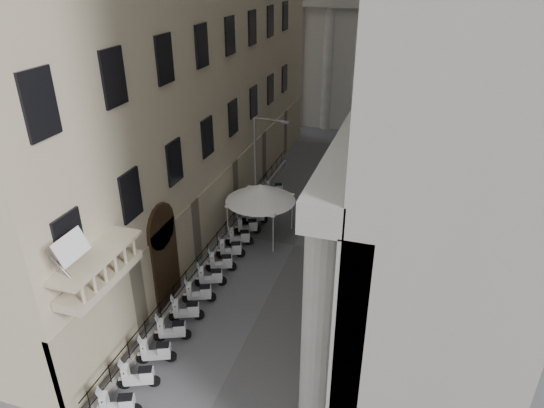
{
  "coord_description": "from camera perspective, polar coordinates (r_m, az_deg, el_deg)",
  "views": [
    {
      "loc": [
        6.36,
        -6.04,
        16.01
      ],
      "look_at": [
        -0.4,
        15.75,
        4.5
      ],
      "focal_mm": 32.0,
      "sensor_mm": 36.0,
      "label": 1
    }
  ],
  "objects": [
    {
      "name": "scooter_8",
      "position": [
        28.29,
        -5.92,
        -7.85
      ],
      "size": [
        1.51,
        1.06,
        1.5
      ],
      "primitive_type": null,
      "rotation": [
        0.0,
        0.0,
        1.97
      ],
      "color": "silver",
      "rests_on": "ground"
    },
    {
      "name": "pedestrian_b",
      "position": [
        40.18,
        11.15,
        4.12
      ],
      "size": [
        1.05,
        0.97,
        1.75
      ],
      "primitive_type": "imported",
      "rotation": [
        0.0,
        0.0,
        2.68
      ],
      "color": "black",
      "rests_on": "ground"
    },
    {
      "name": "barrier_2",
      "position": [
        23.33,
        5.71,
        -16.72
      ],
      "size": [
        0.6,
        2.4,
        1.1
      ],
      "primitive_type": null,
      "color": "#AAADB2",
      "rests_on": "ground"
    },
    {
      "name": "barrier_1",
      "position": [
        21.61,
        4.22,
        -21.13
      ],
      "size": [
        0.6,
        2.4,
        1.1
      ],
      "primitive_type": null,
      "color": "#AAADB2",
      "rests_on": "ground"
    },
    {
      "name": "scooter_12",
      "position": [
        32.97,
        -1.98,
        -2.29
      ],
      "size": [
        1.51,
        1.06,
        1.5
      ],
      "primitive_type": null,
      "rotation": [
        0.0,
        0.0,
        1.97
      ],
      "color": "silver",
      "rests_on": "ground"
    },
    {
      "name": "scooter_2",
      "position": [
        22.4,
        -15.22,
        -20.07
      ],
      "size": [
        1.51,
        1.06,
        1.5
      ],
      "primitive_type": null,
      "rotation": [
        0.0,
        0.0,
        1.97
      ],
      "color": "silver",
      "rests_on": "ground"
    },
    {
      "name": "scooter_11",
      "position": [
        31.77,
        -2.85,
        -3.52
      ],
      "size": [
        1.51,
        1.06,
        1.5
      ],
      "primitive_type": null,
      "rotation": [
        0.0,
        0.0,
        1.97
      ],
      "color": "silver",
      "rests_on": "ground"
    },
    {
      "name": "barrier_3",
      "position": [
        25.18,
        6.94,
        -12.94
      ],
      "size": [
        0.6,
        2.4,
        1.1
      ],
      "primitive_type": null,
      "color": "#AAADB2",
      "rests_on": "ground"
    },
    {
      "name": "scooter_14",
      "position": [
        35.45,
        -0.42,
        -0.07
      ],
      "size": [
        1.51,
        1.06,
        1.5
      ],
      "primitive_type": null,
      "rotation": [
        0.0,
        0.0,
        1.97
      ],
      "color": "silver",
      "rests_on": "ground"
    },
    {
      "name": "scooter_3",
      "position": [
        23.25,
        -13.27,
        -17.65
      ],
      "size": [
        1.51,
        1.06,
        1.5
      ],
      "primitive_type": null,
      "rotation": [
        0.0,
        0.0,
        1.97
      ],
      "color": "silver",
      "rests_on": "ground"
    },
    {
      "name": "scooter_4",
      "position": [
        24.16,
        -11.51,
        -15.39
      ],
      "size": [
        1.51,
        1.06,
        1.5
      ],
      "primitive_type": null,
      "rotation": [
        0.0,
        0.0,
        1.97
      ],
      "color": "silver",
      "rests_on": "ground"
    },
    {
      "name": "iron_fence",
      "position": [
        30.78,
        -5.73,
        -4.71
      ],
      "size": [
        0.3,
        28.0,
        1.4
      ],
      "primitive_type": null,
      "color": "black",
      "rests_on": "ground"
    },
    {
      "name": "pedestrian_a",
      "position": [
        35.2,
        7.45,
        0.97
      ],
      "size": [
        0.62,
        0.43,
        1.64
      ],
      "primitive_type": "imported",
      "rotation": [
        0.0,
        0.0,
        3.2
      ],
      "color": "black",
      "rests_on": "ground"
    },
    {
      "name": "blue_awning",
      "position": [
        35.88,
        11.87,
        -0.34
      ],
      "size": [
        1.6,
        3.0,
        3.0
      ],
      "primitive_type": null,
      "color": "navy",
      "rests_on": "ground"
    },
    {
      "name": "flag",
      "position": [
        22.03,
        -18.89,
        -21.74
      ],
      "size": [
        1.0,
        1.4,
        8.2
      ],
      "primitive_type": null,
      "color": "#9E0C11",
      "rests_on": "ground"
    },
    {
      "name": "street_lamp",
      "position": [
        31.48,
        -1.57,
        4.93
      ],
      "size": [
        2.38,
        0.4,
        7.29
      ],
      "rotation": [
        0.0,
        0.0,
        -0.09
      ],
      "color": "gray",
      "rests_on": "ground"
    },
    {
      "name": "pedestrian_c",
      "position": [
        37.71,
        8.07,
        3.02
      ],
      "size": [
        1.14,
        0.98,
        1.97
      ],
      "primitive_type": "imported",
      "rotation": [
        0.0,
        0.0,
        3.6
      ],
      "color": "black",
      "rests_on": "ground"
    },
    {
      "name": "scooter_10",
      "position": [
        30.58,
        -3.79,
        -4.86
      ],
      "size": [
        1.51,
        1.06,
        1.5
      ],
      "primitive_type": null,
      "rotation": [
        0.0,
        0.0,
        1.97
      ],
      "color": "silver",
      "rests_on": "ground"
    },
    {
      "name": "scooter_13",
      "position": [
        34.2,
        -1.17,
        -1.14
      ],
      "size": [
        1.51,
        1.06,
        1.5
      ],
      "primitive_type": null,
      "rotation": [
        0.0,
        0.0,
        1.97
      ],
      "color": "silver",
      "rests_on": "ground"
    },
    {
      "name": "info_kiosk",
      "position": [
        34.52,
        -1.29,
        0.63
      ],
      "size": [
        0.44,
        0.78,
        1.58
      ],
      "rotation": [
        0.0,
        0.0,
        -0.31
      ],
      "color": "black",
      "rests_on": "ground"
    },
    {
      "name": "security_tent",
      "position": [
        30.45,
        -1.56,
        1.48
      ],
      "size": [
        4.43,
        4.43,
        3.6
      ],
      "color": "silver",
      "rests_on": "ground"
    },
    {
      "name": "scooter_5",
      "position": [
        25.13,
        -9.91,
        -13.29
      ],
      "size": [
        1.51,
        1.06,
        1.5
      ],
      "primitive_type": null,
      "rotation": [
        0.0,
        0.0,
        1.97
      ],
      "color": "silver",
      "rests_on": "ground"
    },
    {
      "name": "scooter_7",
      "position": [
        27.2,
        -7.13,
        -9.53
      ],
      "size": [
        1.51,
        1.06,
        1.5
      ],
      "primitive_type": null,
      "rotation": [
        0.0,
        0.0,
        1.97
      ],
      "color": "silver",
      "rests_on": "ground"
    },
    {
      "name": "scooter_6",
      "position": [
        26.14,
        -8.46,
        -11.33
      ],
      "size": [
        1.51,
        1.06,
        1.5
      ],
      "primitive_type": null,
      "rotation": [
        0.0,
        0.0,
        1.97
      ],
      "color": "silver",
      "rests_on": "ground"
    },
    {
      "name": "barrier_4",
      "position": [
        27.14,
        7.96,
        -9.68
      ],
      "size": [
        0.6,
        2.4,
        1.1
      ],
      "primitive_type": null,
      "color": "#AAADB2",
      "rests_on": "ground"
    },
    {
      "name": "barrier_5",
      "position": [
        29.18,
        8.83,
        -6.86
      ],
      "size": [
        0.6,
        2.4,
        1.1
      ],
      "primitive_type": null,
      "color": "#AAADB2",
      "rests_on": "ground"
    },
    {
      "name": "scooter_15",
      "position": [
        36.72,
        0.28,
        0.93
      ],
      "size": [
        1.51,
        1.06,
        1.5
      ],
      "primitive_type": null,
      "rotation": [
        0.0,
        0.0,
        1.97
      ],
      "color": "silver",
      "rests_on": "ground"
    },
    {
      "name": "scooter_9",
      "position": [
        29.42,
        -4.81,
        -6.3
      ],
      "size": [
        1.51,
        1.06,
        1.5
      ],
      "primitive_type": null,
      "rotation": [
        0.0,
        0.0,
        1.97
      ],
      "color": "silver",
      "rests_on": "ground"
    }
  ]
}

